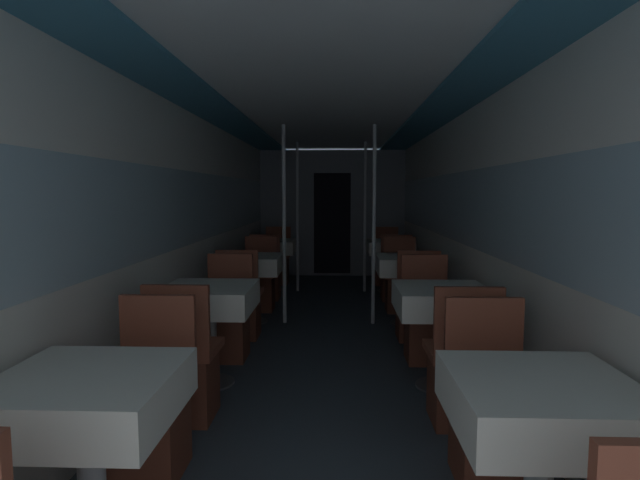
{
  "coord_description": "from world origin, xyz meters",
  "views": [
    {
      "loc": [
        0.1,
        -0.98,
        1.45
      ],
      "look_at": [
        -0.04,
        2.99,
        1.08
      ],
      "focal_mm": 28.0,
      "sensor_mm": 36.0,
      "label": 1
    }
  ],
  "objects_px": {
    "chair_left_far_1": "(227,325)",
    "chair_right_far_0": "(490,424)",
    "chair_left_near_2": "(241,309)",
    "dining_table_right_2": "(407,267)",
    "dining_table_left_1": "(209,302)",
    "dining_table_right_3": "(390,249)",
    "chair_left_far_2": "(260,286)",
    "chair_right_far_2": "(400,287)",
    "chair_right_near_2": "(415,310)",
    "support_pole_right_3": "(365,217)",
    "chair_left_near_1": "(186,374)",
    "chair_right_near_3": "(395,279)",
    "chair_left_far_0": "(149,418)",
    "chair_right_far_1": "(426,327)",
    "dining_table_right_1": "(442,304)",
    "dining_table_left_0": "(88,404)",
    "dining_table_left_3": "(272,249)",
    "support_pole_right_2": "(374,226)",
    "support_pole_left_2": "(284,225)",
    "support_pole_left_3": "(297,217)",
    "chair_left_near_3": "(267,278)",
    "dining_table_left_2": "(251,267)",
    "dining_table_right_0": "(541,411)",
    "chair_right_near_1": "(460,378)",
    "chair_left_far_3": "(277,265)"
  },
  "relations": [
    {
      "from": "chair_left_far_0",
      "to": "dining_table_left_1",
      "type": "height_order",
      "value": "chair_left_far_0"
    },
    {
      "from": "support_pole_right_2",
      "to": "dining_table_right_3",
      "type": "relative_size",
      "value": 2.89
    },
    {
      "from": "support_pole_left_3",
      "to": "chair_right_far_0",
      "type": "distance_m",
      "value": 5.11
    },
    {
      "from": "support_pole_left_3",
      "to": "chair_right_far_0",
      "type": "bearing_deg",
      "value": -74.32
    },
    {
      "from": "chair_right_far_1",
      "to": "dining_table_right_1",
      "type": "bearing_deg",
      "value": 90.0
    },
    {
      "from": "dining_table_left_3",
      "to": "support_pole_right_3",
      "type": "distance_m",
      "value": 1.44
    },
    {
      "from": "dining_table_left_1",
      "to": "dining_table_right_3",
      "type": "height_order",
      "value": "same"
    },
    {
      "from": "dining_table_left_0",
      "to": "chair_left_far_0",
      "type": "distance_m",
      "value": 0.69
    },
    {
      "from": "chair_left_near_1",
      "to": "chair_right_near_3",
      "type": "height_order",
      "value": "same"
    },
    {
      "from": "dining_table_right_1",
      "to": "dining_table_left_1",
      "type": "bearing_deg",
      "value": 180.0
    },
    {
      "from": "chair_left_far_1",
      "to": "chair_right_far_1",
      "type": "height_order",
      "value": "same"
    },
    {
      "from": "chair_left_near_1",
      "to": "support_pole_right_2",
      "type": "xyz_separation_m",
      "value": [
        1.36,
        2.42,
        0.8
      ]
    },
    {
      "from": "chair_left_far_2",
      "to": "dining_table_left_3",
      "type": "height_order",
      "value": "chair_left_far_2"
    },
    {
      "from": "dining_table_left_0",
      "to": "chair_left_far_0",
      "type": "height_order",
      "value": "chair_left_far_0"
    },
    {
      "from": "chair_left_far_2",
      "to": "chair_right_near_3",
      "type": "height_order",
      "value": "same"
    },
    {
      "from": "dining_table_right_3",
      "to": "support_pole_left_2",
      "type": "bearing_deg",
      "value": -126.86
    },
    {
      "from": "chair_right_far_0",
      "to": "dining_table_right_2",
      "type": "distance_m",
      "value": 3.06
    },
    {
      "from": "dining_table_right_0",
      "to": "support_pole_right_3",
      "type": "bearing_deg",
      "value": 93.93
    },
    {
      "from": "chair_left_near_3",
      "to": "dining_table_right_1",
      "type": "bearing_deg",
      "value": -60.22
    },
    {
      "from": "chair_left_far_3",
      "to": "chair_left_far_0",
      "type": "bearing_deg",
      "value": 90.0
    },
    {
      "from": "dining_table_right_2",
      "to": "chair_right_far_2",
      "type": "xyz_separation_m",
      "value": [
        0.0,
        0.6,
        -0.34
      ]
    },
    {
      "from": "support_pole_left_2",
      "to": "chair_right_near_3",
      "type": "distance_m",
      "value": 2.0
    },
    {
      "from": "chair_left_near_3",
      "to": "dining_table_left_2",
      "type": "bearing_deg",
      "value": -90.0
    },
    {
      "from": "dining_table_right_3",
      "to": "chair_left_far_1",
      "type": "bearing_deg",
      "value": -119.78
    },
    {
      "from": "chair_left_far_2",
      "to": "chair_right_far_2",
      "type": "xyz_separation_m",
      "value": [
        1.74,
        0.0,
        0.0
      ]
    },
    {
      "from": "chair_left_near_3",
      "to": "chair_right_near_2",
      "type": "bearing_deg",
      "value": -46.29
    },
    {
      "from": "chair_right_near_1",
      "to": "chair_right_far_0",
      "type": "bearing_deg",
      "value": -90.0
    },
    {
      "from": "dining_table_right_0",
      "to": "chair_left_near_3",
      "type": "bearing_deg",
      "value": 109.7
    },
    {
      "from": "chair_left_near_3",
      "to": "support_pole_right_2",
      "type": "height_order",
      "value": "support_pole_right_2"
    },
    {
      "from": "support_pole_right_2",
      "to": "chair_right_far_1",
      "type": "bearing_deg",
      "value": -72.9
    },
    {
      "from": "chair_left_near_3",
      "to": "dining_table_right_1",
      "type": "relative_size",
      "value": 1.2
    },
    {
      "from": "dining_table_left_0",
      "to": "dining_table_left_1",
      "type": "height_order",
      "value": "same"
    },
    {
      "from": "chair_left_near_2",
      "to": "dining_table_right_2",
      "type": "distance_m",
      "value": 1.87
    },
    {
      "from": "dining_table_left_2",
      "to": "dining_table_left_3",
      "type": "distance_m",
      "value": 1.82
    },
    {
      "from": "dining_table_left_3",
      "to": "support_pole_right_2",
      "type": "bearing_deg",
      "value": -53.14
    },
    {
      "from": "chair_left_near_2",
      "to": "dining_table_right_0",
      "type": "distance_m",
      "value": 3.52
    },
    {
      "from": "dining_table_left_1",
      "to": "support_pole_right_3",
      "type": "bearing_deg",
      "value": 69.45
    },
    {
      "from": "chair_right_near_2",
      "to": "support_pole_right_3",
      "type": "relative_size",
      "value": 0.41
    },
    {
      "from": "dining_table_left_3",
      "to": "support_pole_right_2",
      "type": "distance_m",
      "value": 2.32
    },
    {
      "from": "chair_left_far_1",
      "to": "chair_right_far_0",
      "type": "xyz_separation_m",
      "value": [
        1.74,
        -1.82,
        0.0
      ]
    },
    {
      "from": "chair_left_near_1",
      "to": "chair_right_near_3",
      "type": "xyz_separation_m",
      "value": [
        1.74,
        3.64,
        0.0
      ]
    },
    {
      "from": "chair_left_near_2",
      "to": "dining_table_left_3",
      "type": "distance_m",
      "value": 2.44
    },
    {
      "from": "chair_left_near_1",
      "to": "dining_table_left_2",
      "type": "xyz_separation_m",
      "value": [
        0.0,
        2.42,
        0.34
      ]
    },
    {
      "from": "support_pole_left_3",
      "to": "chair_right_near_3",
      "type": "height_order",
      "value": "support_pole_left_3"
    },
    {
      "from": "dining_table_left_3",
      "to": "dining_table_left_0",
      "type": "bearing_deg",
      "value": -90.0
    },
    {
      "from": "chair_left_far_2",
      "to": "chair_right_near_2",
      "type": "xyz_separation_m",
      "value": [
        1.74,
        -1.2,
        0.0
      ]
    },
    {
      "from": "support_pole_left_2",
      "to": "chair_right_near_2",
      "type": "height_order",
      "value": "support_pole_left_2"
    },
    {
      "from": "chair_left_far_0",
      "to": "support_pole_right_2",
      "type": "bearing_deg",
      "value": -114.17
    },
    {
      "from": "support_pole_left_2",
      "to": "chair_left_near_3",
      "type": "distance_m",
      "value": 1.51
    },
    {
      "from": "dining_table_right_1",
      "to": "chair_right_near_1",
      "type": "distance_m",
      "value": 0.69
    }
  ]
}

